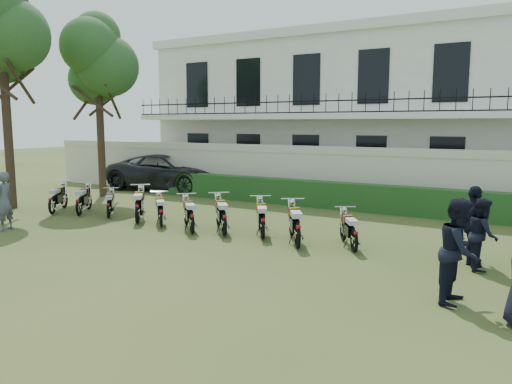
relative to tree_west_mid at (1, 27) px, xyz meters
The scene contains 21 objects.
ground 11.62m from the tree_west_mid, ahead, with size 100.00×100.00×0.00m, color #34461C.
perimeter_wall 12.99m from the tree_west_mid, 36.52° to the left, with size 30.00×0.35×2.30m.
hedge 13.64m from the tree_west_mid, 30.67° to the left, with size 18.00×0.60×1.00m, color #1F4117.
building 16.32m from the tree_west_mid, 53.88° to the left, with size 20.40×9.60×7.40m.
tree_west_mid is the anchor object (origin of this frame).
tree_west_near 4.11m from the tree_west_mid, 82.87° to the left, with size 3.40×3.20×7.90m.
motorcycle_0 6.67m from the tree_west_mid, ahead, with size 1.16×1.66×1.06m.
motorcycle_1 7.13m from the tree_west_mid, ahead, with size 1.17×1.63×1.05m.
motorcycle_2 7.85m from the tree_west_mid, ahead, with size 1.18×1.33×0.93m.
motorcycle_3 8.78m from the tree_west_mid, ahead, with size 1.36×1.69×1.13m.
motorcycle_4 9.53m from the tree_west_mid, ahead, with size 1.31×1.37×0.98m.
motorcycle_5 10.64m from the tree_west_mid, ahead, with size 1.43×1.40×1.04m.
motorcycle_6 11.41m from the tree_west_mid, ahead, with size 1.42×1.58×1.10m.
motorcycle_7 12.40m from the tree_west_mid, ahead, with size 1.15×1.69×1.07m.
motorcycle_8 13.51m from the tree_west_mid, ahead, with size 1.20×1.79×1.12m.
motorcycle_9 14.76m from the tree_west_mid, ahead, with size 1.06×1.56×0.98m.
suv 9.36m from the tree_west_mid, 76.86° to the left, with size 2.86×6.21×1.73m, color black.
inspector 7.16m from the tree_west_mid, 36.50° to the right, with size 0.65×0.43×1.78m, color slate.
officer_1 17.26m from the tree_west_mid, ahead, with size 0.93×0.72×1.90m, color black.
officer_4 17.30m from the tree_west_mid, ahead, with size 0.78×0.60×1.60m, color black.
officer_5 17.04m from the tree_west_mid, ahead, with size 1.06×0.44×1.81m, color black.
Camera 1 is at (7.97, -10.37, 3.21)m, focal length 35.00 mm.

